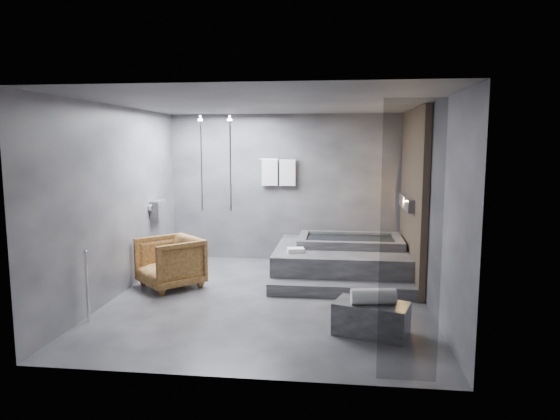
# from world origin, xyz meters

# --- Properties ---
(room) EXTENTS (5.00, 5.04, 2.82)m
(room) POSITION_xyz_m (0.40, 0.24, 1.73)
(room) COLOR #2E2E30
(room) RESTS_ON ground
(tub_deck) EXTENTS (2.20, 2.00, 0.50)m
(tub_deck) POSITION_xyz_m (1.05, 1.45, 0.25)
(tub_deck) COLOR #333335
(tub_deck) RESTS_ON ground
(tub_step) EXTENTS (2.20, 0.36, 0.18)m
(tub_step) POSITION_xyz_m (1.05, 0.27, 0.09)
(tub_step) COLOR #333335
(tub_step) RESTS_ON ground
(concrete_bench) EXTENTS (0.95, 0.70, 0.38)m
(concrete_bench) POSITION_xyz_m (1.40, -1.21, 0.19)
(concrete_bench) COLOR #333336
(concrete_bench) RESTS_ON ground
(driftwood_chair) EXTENTS (1.22, 1.22, 0.79)m
(driftwood_chair) POSITION_xyz_m (-1.62, 0.41, 0.40)
(driftwood_chair) COLOR #4E2F13
(driftwood_chair) RESTS_ON ground
(rolled_towel) EXTENTS (0.54, 0.25, 0.19)m
(rolled_towel) POSITION_xyz_m (1.42, -1.25, 0.48)
(rolled_towel) COLOR white
(rolled_towel) RESTS_ON concrete_bench
(deck_towel) EXTENTS (0.30, 0.25, 0.07)m
(deck_towel) POSITION_xyz_m (0.32, 0.90, 0.54)
(deck_towel) COLOR white
(deck_towel) RESTS_ON tub_deck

